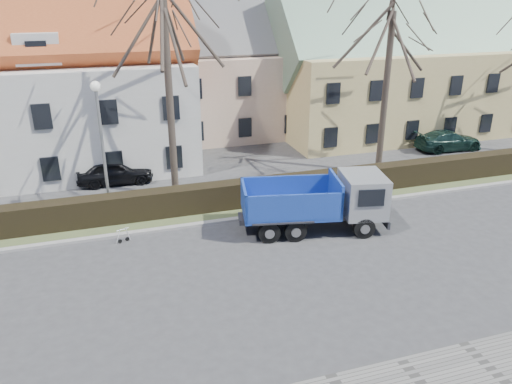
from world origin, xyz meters
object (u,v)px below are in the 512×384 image
object	(u,v)px
cart_frame	(118,236)
parked_car_a	(115,171)
dump_truck	(309,203)
parked_car_b	(448,140)
streetlight	(103,151)

from	to	relation	value
cart_frame	parked_car_a	distance (m)	7.42
dump_truck	parked_car_b	world-z (taller)	dump_truck
streetlight	parked_car_b	world-z (taller)	streetlight
parked_car_a	parked_car_b	size ratio (longest dim) A/B	0.91
streetlight	parked_car_b	distance (m)	22.59
parked_car_b	dump_truck	bearing A→B (deg)	123.81
streetlight	parked_car_a	size ratio (longest dim) A/B	1.57
parked_car_a	parked_car_b	xyz separation A→B (m)	(21.61, -0.34, -0.04)
dump_truck	streetlight	size ratio (longest dim) A/B	1.02
streetlight	cart_frame	bearing A→B (deg)	-86.35
streetlight	cart_frame	xyz separation A→B (m)	(0.20, -3.12, -2.87)
dump_truck	cart_frame	bearing A→B (deg)	-176.98
streetlight	cart_frame	size ratio (longest dim) A/B	8.33
parked_car_a	cart_frame	bearing A→B (deg)	179.49
streetlight	dump_truck	bearing A→B (deg)	-27.35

